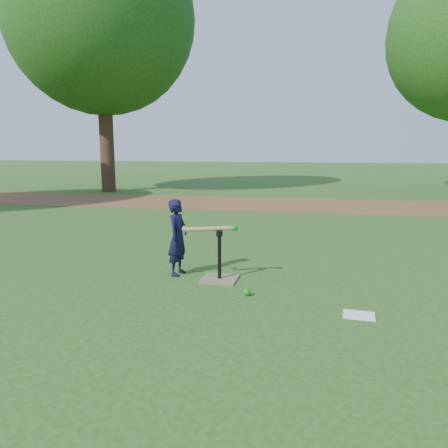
# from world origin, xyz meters

# --- Properties ---
(ground) EXTENTS (80.00, 80.00, 0.00)m
(ground) POSITION_xyz_m (0.00, 0.00, 0.00)
(ground) COLOR #285116
(ground) RESTS_ON ground
(dirt_strip) EXTENTS (24.00, 3.00, 0.01)m
(dirt_strip) POSITION_xyz_m (0.00, 7.50, 0.01)
(dirt_strip) COLOR brown
(dirt_strip) RESTS_ON ground
(child) EXTENTS (0.28, 0.38, 0.98)m
(child) POSITION_xyz_m (-0.52, 0.44, 0.49)
(child) COLOR black
(child) RESTS_ON ground
(wiffle_ball_ground) EXTENTS (0.08, 0.08, 0.08)m
(wiffle_ball_ground) POSITION_xyz_m (0.46, -0.21, 0.04)
(wiffle_ball_ground) COLOR #0D9913
(wiffle_ball_ground) RESTS_ON ground
(clipboard) EXTENTS (0.32, 0.26, 0.01)m
(clipboard) POSITION_xyz_m (1.61, -0.58, 0.01)
(clipboard) COLOR white
(clipboard) RESTS_ON ground
(batting_tee) EXTENTS (0.44, 0.44, 0.61)m
(batting_tee) POSITION_xyz_m (0.05, 0.30, 0.11)
(batting_tee) COLOR olive
(batting_tee) RESTS_ON ground
(swing_action) EXTENTS (0.67, 0.27, 0.08)m
(swing_action) POSITION_xyz_m (-0.04, 0.30, 0.64)
(swing_action) COLOR tan
(swing_action) RESTS_ON ground
(tree_left) EXTENTS (6.40, 6.40, 9.08)m
(tree_left) POSITION_xyz_m (-6.00, 10.00, 5.87)
(tree_left) COLOR #382316
(tree_left) RESTS_ON ground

